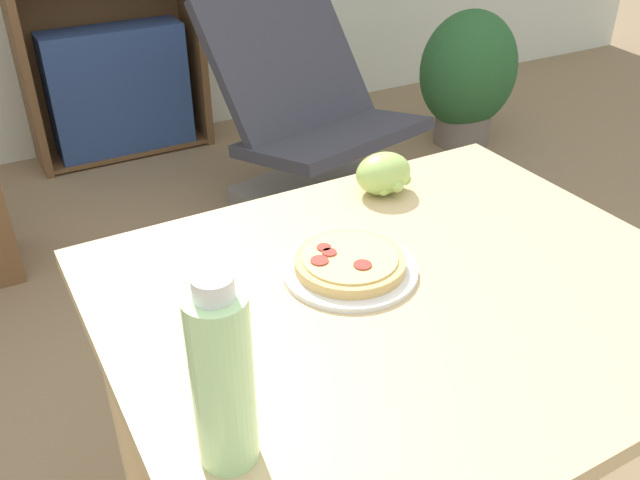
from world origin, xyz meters
name	(u,v)px	position (x,y,z in m)	size (l,w,h in m)	color
dining_table	(405,341)	(0.09, -0.10, 0.65)	(1.01, 0.84, 0.76)	#D1B27F
pizza_on_plate	(350,265)	(0.03, -0.01, 0.78)	(0.24, 0.24, 0.04)	white
grape_bunch	(384,174)	(0.25, 0.22, 0.81)	(0.12, 0.12, 0.09)	#A8CC66
drink_bottle	(222,379)	(-0.32, -0.28, 0.89)	(0.07, 0.07, 0.27)	#B7EAA3
lounge_chair_far	(314,144)	(0.78, 1.48, 0.29)	(0.81, 0.89, 0.88)	slate
potted_plant_floor	(468,76)	(1.79, 1.70, 0.36)	(0.52, 0.44, 0.69)	#70665B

